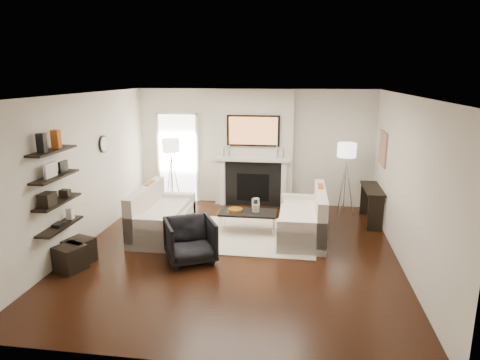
# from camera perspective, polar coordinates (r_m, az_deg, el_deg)

# --- Properties ---
(room_envelope) EXTENTS (6.00, 6.00, 6.00)m
(room_envelope) POSITION_cam_1_polar(r_m,az_deg,el_deg) (7.14, -0.68, 0.41)
(room_envelope) COLOR black
(room_envelope) RESTS_ON ground
(chimney_breast) EXTENTS (1.80, 0.25, 2.70)m
(chimney_breast) POSITION_cam_1_polar(r_m,az_deg,el_deg) (9.93, 1.86, 4.24)
(chimney_breast) COLOR silver
(chimney_breast) RESTS_ON floor
(fireplace_surround) EXTENTS (1.30, 0.02, 1.04)m
(fireplace_surround) POSITION_cam_1_polar(r_m,az_deg,el_deg) (9.98, 1.74, -0.59)
(fireplace_surround) COLOR black
(fireplace_surround) RESTS_ON floor
(firebox) EXTENTS (0.75, 0.02, 0.65)m
(firebox) POSITION_cam_1_polar(r_m,az_deg,el_deg) (9.99, 1.73, -0.98)
(firebox) COLOR black
(firebox) RESTS_ON floor
(mantel_pilaster_l) EXTENTS (0.12, 0.08, 1.10)m
(mantel_pilaster_l) POSITION_cam_1_polar(r_m,az_deg,el_deg) (10.04, -2.36, -0.32)
(mantel_pilaster_l) COLOR white
(mantel_pilaster_l) RESTS_ON floor
(mantel_pilaster_r) EXTENTS (0.12, 0.08, 1.10)m
(mantel_pilaster_r) POSITION_cam_1_polar(r_m,az_deg,el_deg) (9.89, 5.87, -0.61)
(mantel_pilaster_r) COLOR white
(mantel_pilaster_r) RESTS_ON floor
(mantel_shelf) EXTENTS (1.70, 0.18, 0.07)m
(mantel_shelf) POSITION_cam_1_polar(r_m,az_deg,el_deg) (9.80, 1.73, 2.74)
(mantel_shelf) COLOR white
(mantel_shelf) RESTS_ON chimney_breast
(tv_body) EXTENTS (1.20, 0.06, 0.70)m
(tv_body) POSITION_cam_1_polar(r_m,az_deg,el_deg) (9.71, 1.78, 6.59)
(tv_body) COLOR black
(tv_body) RESTS_ON chimney_breast
(tv_screen) EXTENTS (1.10, 0.00, 0.62)m
(tv_screen) POSITION_cam_1_polar(r_m,az_deg,el_deg) (9.68, 1.76, 6.56)
(tv_screen) COLOR #BF723F
(tv_screen) RESTS_ON tv_body
(candlestick_l_tall) EXTENTS (0.04, 0.04, 0.30)m
(candlestick_l_tall) POSITION_cam_1_polar(r_m,az_deg,el_deg) (9.85, -1.44, 3.89)
(candlestick_l_tall) COLOR silver
(candlestick_l_tall) RESTS_ON mantel_shelf
(candlestick_l_short) EXTENTS (0.04, 0.04, 0.24)m
(candlestick_l_short) POSITION_cam_1_polar(r_m,az_deg,el_deg) (9.87, -2.19, 3.74)
(candlestick_l_short) COLOR silver
(candlestick_l_short) RESTS_ON mantel_shelf
(candlestick_r_tall) EXTENTS (0.04, 0.04, 0.30)m
(candlestick_r_tall) POSITION_cam_1_polar(r_m,az_deg,el_deg) (9.73, 4.98, 3.72)
(candlestick_r_tall) COLOR silver
(candlestick_r_tall) RESTS_ON mantel_shelf
(candlestick_r_short) EXTENTS (0.04, 0.04, 0.24)m
(candlestick_r_short) POSITION_cam_1_polar(r_m,az_deg,el_deg) (9.73, 5.74, 3.52)
(candlestick_r_short) COLOR silver
(candlestick_r_short) RESTS_ON mantel_shelf
(hallway_panel) EXTENTS (0.90, 0.02, 2.10)m
(hallway_panel) POSITION_cam_1_polar(r_m,az_deg,el_deg) (10.45, -8.23, 2.92)
(hallway_panel) COLOR white
(hallway_panel) RESTS_ON floor
(door_trim_l) EXTENTS (0.06, 0.06, 2.16)m
(door_trim_l) POSITION_cam_1_polar(r_m,az_deg,el_deg) (10.58, -10.76, 2.95)
(door_trim_l) COLOR white
(door_trim_l) RESTS_ON floor
(door_trim_r) EXTENTS (0.06, 0.06, 2.16)m
(door_trim_r) POSITION_cam_1_polar(r_m,az_deg,el_deg) (10.31, -5.70, 2.84)
(door_trim_r) COLOR white
(door_trim_r) RESTS_ON floor
(door_trim_top) EXTENTS (1.02, 0.06, 0.06)m
(door_trim_top) POSITION_cam_1_polar(r_m,az_deg,el_deg) (10.28, -8.47, 8.81)
(door_trim_top) COLOR white
(door_trim_top) RESTS_ON wall_back
(rug) EXTENTS (2.60, 2.00, 0.01)m
(rug) POSITION_cam_1_polar(r_m,az_deg,el_deg) (8.31, 0.86, -7.33)
(rug) COLOR beige
(rug) RESTS_ON floor
(loveseat_left_base) EXTENTS (0.85, 1.80, 0.42)m
(loveseat_left_base) POSITION_cam_1_polar(r_m,az_deg,el_deg) (8.44, -10.21, -5.75)
(loveseat_left_base) COLOR beige
(loveseat_left_base) RESTS_ON floor
(loveseat_left_back) EXTENTS (0.18, 1.80, 0.80)m
(loveseat_left_back) POSITION_cam_1_polar(r_m,az_deg,el_deg) (8.45, -12.46, -3.57)
(loveseat_left_back) COLOR beige
(loveseat_left_back) RESTS_ON floor
(loveseat_left_arm_n) EXTENTS (0.85, 0.18, 0.60)m
(loveseat_left_arm_n) POSITION_cam_1_polar(r_m,az_deg,el_deg) (7.69, -12.12, -7.09)
(loveseat_left_arm_n) COLOR beige
(loveseat_left_arm_n) RESTS_ON floor
(loveseat_left_arm_s) EXTENTS (0.85, 0.18, 0.60)m
(loveseat_left_arm_s) POSITION_cam_1_polar(r_m,az_deg,el_deg) (9.14, -8.66, -3.54)
(loveseat_left_arm_s) COLOR beige
(loveseat_left_arm_s) RESTS_ON floor
(loveseat_left_cushion) EXTENTS (0.63, 1.44, 0.10)m
(loveseat_left_cushion) POSITION_cam_1_polar(r_m,az_deg,el_deg) (8.34, -9.96, -4.08)
(loveseat_left_cushion) COLOR beige
(loveseat_left_cushion) RESTS_ON loveseat_left_base
(pillow_left_orange) EXTENTS (0.10, 0.42, 0.42)m
(pillow_left_orange) POSITION_cam_1_polar(r_m,az_deg,el_deg) (8.66, -11.85, -1.70)
(pillow_left_orange) COLOR #AF5115
(pillow_left_orange) RESTS_ON loveseat_left_cushion
(pillow_left_charcoal) EXTENTS (0.10, 0.40, 0.40)m
(pillow_left_charcoal) POSITION_cam_1_polar(r_m,az_deg,el_deg) (8.13, -13.27, -2.89)
(pillow_left_charcoal) COLOR black
(pillow_left_charcoal) RESTS_ON loveseat_left_cushion
(loveseat_right_base) EXTENTS (0.85, 1.80, 0.42)m
(loveseat_right_base) POSITION_cam_1_polar(r_m,az_deg,el_deg) (8.26, 8.22, -6.11)
(loveseat_right_base) COLOR beige
(loveseat_right_base) RESTS_ON floor
(loveseat_right_back) EXTENTS (0.18, 1.80, 0.80)m
(loveseat_right_back) POSITION_cam_1_polar(r_m,az_deg,el_deg) (8.16, 10.65, -4.10)
(loveseat_right_back) COLOR beige
(loveseat_right_back) RESTS_ON floor
(loveseat_right_arm_n) EXTENTS (0.85, 0.18, 0.60)m
(loveseat_right_arm_n) POSITION_cam_1_polar(r_m,az_deg,el_deg) (7.47, 8.23, -7.58)
(loveseat_right_arm_n) COLOR beige
(loveseat_right_arm_n) RESTS_ON floor
(loveseat_right_arm_s) EXTENTS (0.85, 0.18, 0.60)m
(loveseat_right_arm_s) POSITION_cam_1_polar(r_m,az_deg,el_deg) (8.99, 8.25, -3.82)
(loveseat_right_arm_s) COLOR beige
(loveseat_right_arm_s) RESTS_ON floor
(loveseat_right_cushion) EXTENTS (0.63, 1.44, 0.10)m
(loveseat_right_cushion) POSITION_cam_1_polar(r_m,az_deg,el_deg) (8.17, 7.93, -4.39)
(loveseat_right_cushion) COLOR beige
(loveseat_right_cushion) RESTS_ON loveseat_right_base
(pillow_right_orange) EXTENTS (0.10, 0.42, 0.42)m
(pillow_right_orange) POSITION_cam_1_polar(r_m,az_deg,el_deg) (8.39, 10.64, -2.15)
(pillow_right_orange) COLOR #AF5115
(pillow_right_orange) RESTS_ON loveseat_right_cushion
(pillow_right_charcoal) EXTENTS (0.10, 0.40, 0.40)m
(pillow_right_charcoal) POSITION_cam_1_polar(r_m,az_deg,el_deg) (7.82, 10.80, -3.42)
(pillow_right_charcoal) COLOR black
(pillow_right_charcoal) RESTS_ON loveseat_right_cushion
(coffee_table) EXTENTS (1.10, 0.55, 0.04)m
(coffee_table) POSITION_cam_1_polar(r_m,az_deg,el_deg) (8.34, 1.07, -4.38)
(coffee_table) COLOR black
(coffee_table) RESTS_ON floor
(coffee_leg_nw) EXTENTS (0.02, 0.02, 0.38)m
(coffee_leg_nw) POSITION_cam_1_polar(r_m,az_deg,el_deg) (8.28, -2.58, -6.08)
(coffee_leg_nw) COLOR silver
(coffee_leg_nw) RESTS_ON floor
(coffee_leg_ne) EXTENTS (0.02, 0.02, 0.38)m
(coffee_leg_ne) POSITION_cam_1_polar(r_m,az_deg,el_deg) (8.16, 4.38, -6.41)
(coffee_leg_ne) COLOR silver
(coffee_leg_ne) RESTS_ON floor
(coffee_leg_sw) EXTENTS (0.02, 0.02, 0.38)m
(coffee_leg_sw) POSITION_cam_1_polar(r_m,az_deg,el_deg) (8.68, -2.04, -5.10)
(coffee_leg_sw) COLOR silver
(coffee_leg_sw) RESTS_ON floor
(coffee_leg_se) EXTENTS (0.02, 0.02, 0.38)m
(coffee_leg_se) POSITION_cam_1_polar(r_m,az_deg,el_deg) (8.57, 4.58, -5.39)
(coffee_leg_se) COLOR silver
(coffee_leg_se) RESTS_ON floor
(hurricane_glass) EXTENTS (0.15, 0.15, 0.27)m
(hurricane_glass) POSITION_cam_1_polar(r_m,az_deg,el_deg) (8.27, 2.11, -3.37)
(hurricane_glass) COLOR white
(hurricane_glass) RESTS_ON coffee_table
(hurricane_candle) EXTENTS (0.11, 0.11, 0.17)m
(hurricane_candle) POSITION_cam_1_polar(r_m,az_deg,el_deg) (8.29, 2.10, -3.80)
(hurricane_candle) COLOR white
(hurricane_candle) RESTS_ON coffee_table
(copper_bowl) EXTENTS (0.29, 0.29, 0.05)m
(copper_bowl) POSITION_cam_1_polar(r_m,az_deg,el_deg) (8.36, -0.63, -4.01)
(copper_bowl) COLOR #A86F1C
(copper_bowl) RESTS_ON coffee_table
(armchair) EXTENTS (1.00, 0.98, 0.78)m
(armchair) POSITION_cam_1_polar(r_m,az_deg,el_deg) (7.14, -6.64, -7.74)
(armchair) COLOR black
(armchair) RESTS_ON floor
(lamp_left_post) EXTENTS (0.02, 0.02, 1.20)m
(lamp_left_post) POSITION_cam_1_polar(r_m,az_deg,el_deg) (10.03, -9.03, -0.21)
(lamp_left_post) COLOR silver
(lamp_left_post) RESTS_ON floor
(lamp_left_shade) EXTENTS (0.40, 0.40, 0.30)m
(lamp_left_shade) POSITION_cam_1_polar(r_m,az_deg,el_deg) (9.86, -9.21, 4.58)
(lamp_left_shade) COLOR white
(lamp_left_shade) RESTS_ON lamp_left_post
(lamp_left_leg_a) EXTENTS (0.25, 0.02, 1.23)m
(lamp_left_leg_a) POSITION_cam_1_polar(r_m,az_deg,el_deg) (10.00, -8.42, -0.23)
(lamp_left_leg_a) COLOR silver
(lamp_left_leg_a) RESTS_ON floor
(lamp_left_leg_b) EXTENTS (0.14, 0.22, 1.23)m
(lamp_left_leg_b) POSITION_cam_1_polar(r_m,az_deg,el_deg) (10.13, -9.17, -0.07)
(lamp_left_leg_b) COLOR silver
(lamp_left_leg_b) RESTS_ON floor
(lamp_left_leg_c) EXTENTS (0.14, 0.22, 1.23)m
(lamp_left_leg_c) POSITION_cam_1_polar(r_m,az_deg,el_deg) (9.96, -9.49, -0.33)
(lamp_left_leg_c) COLOR silver
(lamp_left_leg_c) RESTS_ON floor
(lamp_right_post) EXTENTS (0.02, 0.02, 1.20)m
(lamp_right_post) POSITION_cam_1_polar(r_m,az_deg,el_deg) (9.58, 13.76, -1.11)
(lamp_right_post) COLOR silver
(lamp_right_post) RESTS_ON floor
(lamp_right_shade) EXTENTS (0.40, 0.40, 0.30)m
(lamp_right_shade) POSITION_cam_1_polar(r_m,az_deg,el_deg) (9.40, 14.06, 3.90)
(lamp_right_shade) COLOR white
(lamp_right_shade) RESTS_ON lamp_right_post
(lamp_right_leg_a) EXTENTS (0.25, 0.02, 1.23)m
(lamp_right_leg_a) POSITION_cam_1_polar(r_m,az_deg,el_deg) (9.59, 14.41, -1.13)
(lamp_right_leg_a) COLOR silver
(lamp_right_leg_a) RESTS_ON floor
(lamp_right_leg_b) EXTENTS (0.14, 0.22, 1.23)m
(lamp_right_leg_b) POSITION_cam_1_polar(r_m,az_deg,el_deg) (9.66, 13.39, -0.96)
(lamp_right_leg_b) COLOR silver
(lamp_right_leg_b) RESTS_ON floor
(lamp_right_leg_c) EXTENTS (0.14, 0.22, 1.23)m
(lamp_right_leg_c) POSITION_cam_1_polar(r_m,az_deg,el_deg) (9.48, 13.48, -1.25)
(lamp_right_leg_c) COLOR silver
(lamp_right_leg_c) RESTS_ON floor
(console_top) EXTENTS (0.35, 1.20, 0.04)m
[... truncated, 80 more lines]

